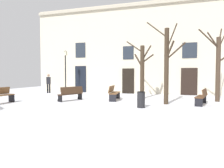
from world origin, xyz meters
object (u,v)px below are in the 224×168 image
tree_center (142,70)px  bench_back_to_back_right (0,95)px  tree_right_of_center (218,65)px  tree_left_of_center (167,64)px  person_near_bench (49,82)px  bench_near_center_tree (202,96)px  bench_far_corner (114,93)px  bench_near_lamp (71,94)px  streetlamp (65,67)px  litter_bin (141,100)px

tree_center → bench_back_to_back_right: 8.98m
tree_right_of_center → tree_left_of_center: bearing=-146.2°
bench_back_to_back_right → person_near_bench: bearing=13.3°
bench_back_to_back_right → bench_near_center_tree: bearing=-73.4°
tree_left_of_center → bench_back_to_back_right: bearing=-164.8°
tree_right_of_center → bench_far_corner: 6.67m
tree_center → bench_back_to_back_right: size_ratio=2.51×
bench_near_lamp → bench_far_corner: bench_far_corner is taller
tree_left_of_center → streetlamp: (-8.53, 3.84, 0.05)m
tree_left_of_center → tree_center: size_ratio=1.17×
litter_bin → bench_back_to_back_right: bench_back_to_back_right is taller
streetlamp → litter_bin: 9.32m
bench_back_to_back_right → litter_bin: bearing=-81.3°
tree_left_of_center → litter_bin: (-1.19, -1.59, -1.85)m
tree_center → bench_back_to_back_right: bearing=-147.3°
bench_near_center_tree → litter_bin: bearing=-42.7°
bench_near_center_tree → bench_near_lamp: bearing=-70.8°
bench_near_center_tree → person_near_bench: bearing=-91.6°
bench_back_to_back_right → bench_far_corner: size_ratio=0.89×
bench_back_to_back_right → bench_near_lamp: bearing=-52.8°
litter_bin → bench_near_lamp: 4.86m
tree_left_of_center → person_near_bench: (-10.40, 4.06, -1.30)m
litter_bin → bench_back_to_back_right: (-7.92, -0.89, 0.07)m
litter_bin → bench_back_to_back_right: size_ratio=0.49×
person_near_bench → litter_bin: bearing=-63.5°
tree_right_of_center → streetlamp: (-11.54, 1.82, 0.07)m
tree_left_of_center → tree_right_of_center: size_ratio=1.05×
tree_right_of_center → bench_back_to_back_right: 13.06m
person_near_bench → tree_right_of_center: bearing=-40.6°
litter_bin → bench_near_lamp: size_ratio=0.48×
tree_center → litter_bin: (0.48, -3.89, -1.61)m
streetlamp → bench_near_center_tree: 11.15m
tree_center → tree_right_of_center: (4.69, -0.28, 0.22)m
litter_bin → bench_near_center_tree: bench_near_center_tree is taller
bench_far_corner → litter_bin: bearing=-145.7°
bench_back_to_back_right → bench_far_corner: bearing=-57.3°
litter_bin → person_near_bench: size_ratio=0.47×
streetlamp → person_near_bench: 2.32m
tree_right_of_center → bench_near_lamp: 9.30m
bench_far_corner → bench_back_to_back_right: bearing=114.4°
person_near_bench → bench_near_center_tree: bearing=-48.8°
person_near_bench → tree_center: bearing=-43.4°
bench_near_center_tree → bench_back_to_back_right: bearing=-60.4°
bench_back_to_back_right → bench_near_lamp: bench_back_to_back_right is taller
bench_back_to_back_right → bench_near_lamp: 3.99m
bench_back_to_back_right → streetlamp: bearing=-3.1°
bench_back_to_back_right → person_near_bench: size_ratio=0.96×
tree_left_of_center → tree_center: tree_left_of_center is taller
bench_near_center_tree → bench_far_corner: size_ratio=0.96×
litter_bin → bench_near_center_tree: size_ratio=0.45×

